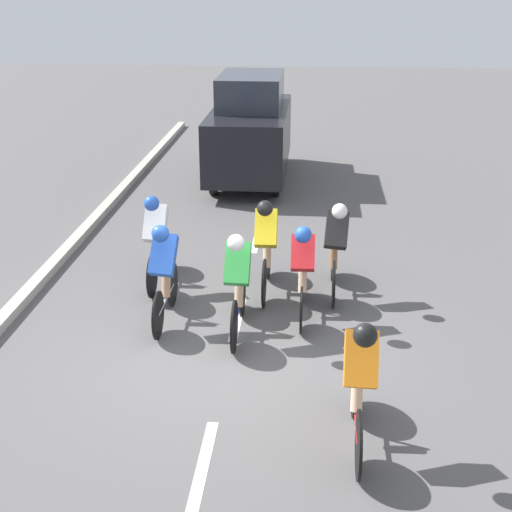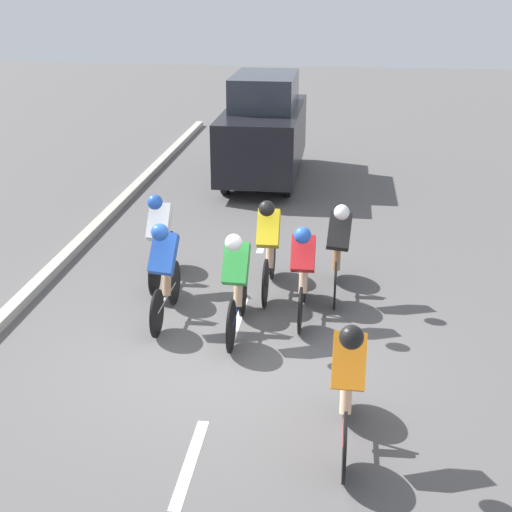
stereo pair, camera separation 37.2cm
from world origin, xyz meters
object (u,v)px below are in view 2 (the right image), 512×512
object	(u,v)px
support_car	(264,129)
cyclist_red	(303,268)
cyclist_black	(338,247)
cyclist_blue	(164,268)
cyclist_yellow	(269,244)
cyclist_orange	(348,381)
cyclist_green	(236,280)
cyclist_white	(160,236)

from	to	relation	value
support_car	cyclist_red	bearing A→B (deg)	100.80
cyclist_black	support_car	xyz separation A→B (m)	(1.83, -6.36, 0.39)
cyclist_blue	support_car	world-z (taller)	support_car
cyclist_yellow	support_car	distance (m)	6.47
cyclist_red	cyclist_black	bearing A→B (deg)	-119.23
cyclist_black	cyclist_yellow	bearing A→B (deg)	2.87
cyclist_black	cyclist_red	bearing A→B (deg)	60.77
cyclist_yellow	support_car	xyz separation A→B (m)	(0.81, -6.41, 0.37)
cyclist_red	cyclist_orange	distance (m)	2.96
cyclist_blue	cyclist_green	bearing A→B (deg)	166.26
cyclist_orange	cyclist_green	distance (m)	2.74
cyclist_yellow	cyclist_black	bearing A→B (deg)	-177.13
cyclist_blue	cyclist_red	bearing A→B (deg)	-169.96
cyclist_black	cyclist_orange	distance (m)	3.73
cyclist_green	cyclist_blue	distance (m)	1.05
cyclist_green	support_car	world-z (taller)	support_car
cyclist_blue	cyclist_yellow	bearing A→B (deg)	-139.70
cyclist_yellow	cyclist_green	bearing A→B (deg)	78.53
cyclist_yellow	cyclist_red	bearing A→B (deg)	125.69
cyclist_blue	support_car	xyz separation A→B (m)	(-0.48, -7.51, 0.37)
cyclist_yellow	cyclist_black	xyz separation A→B (m)	(-1.02, -0.05, -0.02)
cyclist_black	support_car	size ratio (longest dim) A/B	0.40
cyclist_red	cyclist_white	bearing A→B (deg)	-22.41
cyclist_black	cyclist_red	world-z (taller)	cyclist_black
cyclist_red	cyclist_green	bearing A→B (deg)	34.90
cyclist_red	cyclist_orange	size ratio (longest dim) A/B	0.97
cyclist_white	support_car	size ratio (longest dim) A/B	0.39
cyclist_white	cyclist_blue	bearing A→B (deg)	106.57
cyclist_black	cyclist_white	world-z (taller)	cyclist_white
support_car	cyclist_blue	bearing A→B (deg)	86.31
cyclist_black	cyclist_blue	size ratio (longest dim) A/B	1.01
cyclist_green	cyclist_white	world-z (taller)	cyclist_white
cyclist_orange	cyclist_white	distance (m)	4.76
cyclist_orange	support_car	world-z (taller)	support_car
cyclist_yellow	cyclist_white	xyz separation A→B (m)	(1.67, -0.14, 0.00)
cyclist_yellow	cyclist_orange	bearing A→B (deg)	107.77
cyclist_yellow	cyclist_orange	size ratio (longest dim) A/B	1.01
support_car	cyclist_green	bearing A→B (deg)	93.98
cyclist_white	support_car	world-z (taller)	support_car
cyclist_yellow	cyclist_white	size ratio (longest dim) A/B	1.07
cyclist_white	cyclist_red	bearing A→B (deg)	157.59
cyclist_red	support_car	xyz separation A→B (m)	(1.37, -7.18, 0.41)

